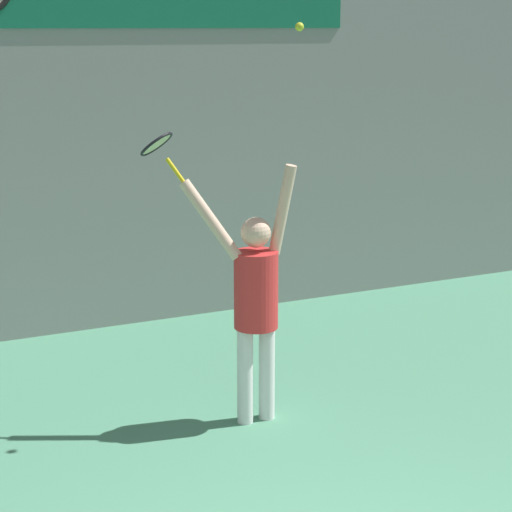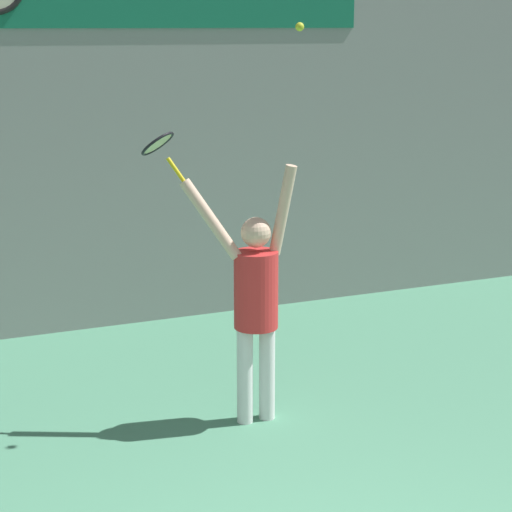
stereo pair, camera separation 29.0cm
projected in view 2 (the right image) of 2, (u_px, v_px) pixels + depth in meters
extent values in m
cube|color=gray|center=(75.00, 91.00, 9.28)|extent=(18.00, 0.10, 5.00)
cylinder|color=white|center=(245.00, 376.00, 7.45)|extent=(0.13, 0.13, 0.80)
cylinder|color=white|center=(267.00, 372.00, 7.52)|extent=(0.13, 0.13, 0.80)
cylinder|color=red|center=(256.00, 290.00, 7.31)|extent=(0.35, 0.35, 0.62)
sphere|color=beige|center=(256.00, 232.00, 7.20)|extent=(0.24, 0.24, 0.24)
cylinder|color=beige|center=(283.00, 210.00, 7.20)|extent=(0.23, 0.21, 0.72)
cylinder|color=beige|center=(211.00, 219.00, 7.17)|extent=(0.44, 0.39, 0.63)
cylinder|color=yellow|center=(176.00, 170.00, 7.17)|extent=(0.14, 0.14, 0.19)
torus|color=black|center=(158.00, 144.00, 7.18)|extent=(0.39, 0.39, 0.20)
cylinder|color=beige|center=(158.00, 144.00, 7.18)|extent=(0.33, 0.32, 0.16)
sphere|color=#CCDB2D|center=(300.00, 27.00, 6.84)|extent=(0.07, 0.07, 0.07)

